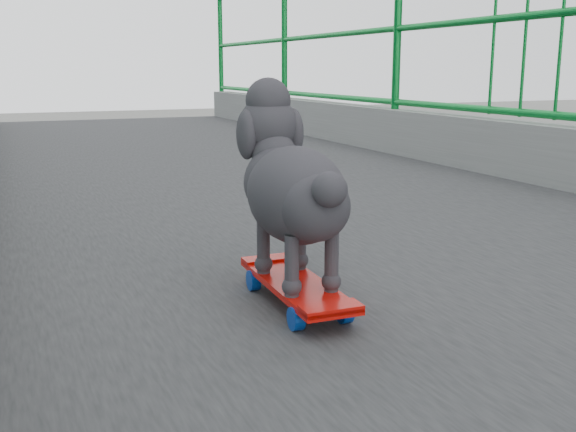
# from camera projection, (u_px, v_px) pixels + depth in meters

# --- Properties ---
(skateboard) EXTENTS (0.16, 0.48, 0.06)m
(skateboard) POSITION_uv_depth(u_px,v_px,m) (296.00, 287.00, 1.68)
(skateboard) COLOR red
(skateboard) RESTS_ON footbridge
(poodle) EXTENTS (0.24, 0.54, 0.45)m
(poodle) POSITION_uv_depth(u_px,v_px,m) (292.00, 184.00, 1.65)
(poodle) COLOR #2A272C
(poodle) RESTS_ON skateboard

